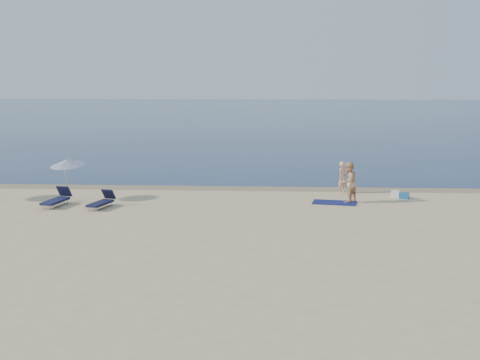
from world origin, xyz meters
name	(u,v)px	position (x,y,z in m)	size (l,w,h in m)	color
ground	(247,352)	(0.00, 0.00, 0.00)	(160.00, 160.00, 0.00)	#CDB789
sea	(271,112)	(0.00, 100.00, 0.00)	(240.00, 160.00, 0.01)	#0B1C47
wet_sand_strip	(263,188)	(0.00, 19.40, 0.00)	(240.00, 1.60, 0.00)	#847254
person_left	(343,178)	(4.00, 18.28, 0.80)	(0.58, 0.38, 1.60)	#E39C7F
person_right	(348,182)	(4.00, 15.95, 0.95)	(0.93, 0.72, 1.90)	tan
beach_towel	(334,203)	(3.36, 15.76, 0.02)	(1.99, 1.11, 0.03)	#0F134B
white_bag	(395,194)	(6.46, 17.30, 0.16)	(0.38, 0.33, 0.33)	silver
blue_cooler	(404,196)	(6.80, 16.95, 0.16)	(0.44, 0.31, 0.31)	#1B5A94
umbrella_near	(67,162)	(-9.20, 15.84, 1.79)	(2.07, 2.08, 2.10)	silver
lounger_left	(57,199)	(-9.27, 14.44, 0.30)	(0.91, 1.92, 0.81)	#16193C
lounger_right	(102,202)	(-7.12, 14.13, 0.27)	(0.96, 1.77, 0.75)	black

